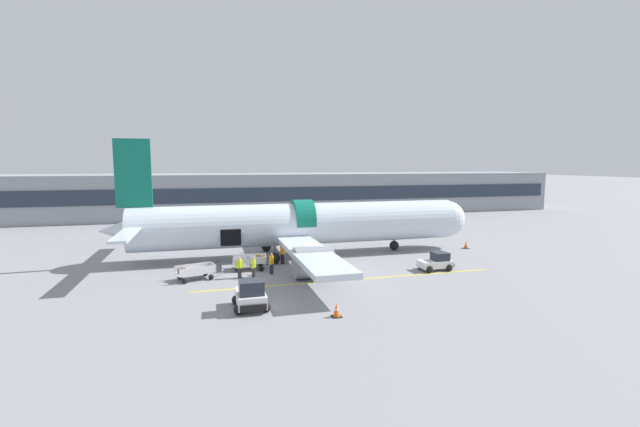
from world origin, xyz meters
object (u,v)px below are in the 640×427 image
baggage_cart_queued (196,273)px  baggage_tug_mid (251,296)px  baggage_tug_lead (436,262)px  ground_crew_loader_a (239,267)px  ground_crew_supervisor (271,263)px  suitcase_on_tarmac_upright (218,267)px  ground_crew_driver (254,267)px  ground_crew_loader_b (283,253)px  baggage_cart_loading (251,262)px  airplane (297,225)px

baggage_cart_queued → baggage_tug_mid: bearing=-66.7°
baggage_tug_lead → ground_crew_loader_a: 15.45m
ground_crew_supervisor → baggage_cart_queued: bearing=-178.4°
ground_crew_loader_a → suitcase_on_tarmac_upright: (-1.51, 2.14, -0.45)m
ground_crew_driver → ground_crew_supervisor: (1.43, 0.60, 0.04)m
baggage_cart_queued → ground_crew_supervisor: bearing=1.6°
ground_crew_loader_b → ground_crew_driver: 4.61m
baggage_tug_mid → baggage_tug_lead: bearing=19.7°
ground_crew_loader_a → ground_crew_loader_b: (3.87, 3.56, 0.13)m
baggage_cart_queued → ground_crew_loader_a: 3.14m
baggage_cart_loading → airplane: bearing=41.2°
baggage_cart_loading → ground_crew_loader_a: ground_crew_loader_a is taller
baggage_tug_mid → baggage_cart_loading: 9.54m
baggage_tug_lead → ground_crew_driver: 14.42m
baggage_tug_lead → airplane: bearing=139.5°
airplane → baggage_tug_lead: bearing=-40.5°
baggage_tug_lead → suitcase_on_tarmac_upright: baggage_tug_lead is taller
baggage_cart_loading → ground_crew_driver: bearing=-91.1°
baggage_cart_loading → ground_crew_supervisor: bearing=-53.3°
ground_crew_loader_a → ground_crew_driver: (1.03, -0.08, -0.02)m
airplane → ground_crew_supervisor: (-3.33, -5.98, -1.98)m
baggage_cart_queued → ground_crew_loader_b: bearing=24.6°
ground_crew_supervisor → baggage_tug_lead: bearing=-9.6°
baggage_tug_lead → ground_crew_loader_b: bearing=155.6°
baggage_cart_queued → ground_crew_loader_a: size_ratio=2.32×
airplane → ground_crew_loader_b: airplane is taller
ground_crew_loader_a → ground_crew_supervisor: size_ratio=0.97×
baggage_tug_mid → baggage_cart_queued: baggage_tug_mid is taller
baggage_tug_mid → ground_crew_supervisor: 7.99m
airplane → baggage_cart_queued: bearing=-145.4°
airplane → ground_crew_supervisor: 7.13m
baggage_tug_lead → baggage_cart_queued: 18.57m
ground_crew_loader_a → ground_crew_driver: 1.03m
airplane → baggage_tug_mid: size_ratio=12.22×
baggage_cart_queued → ground_crew_supervisor: 5.58m
baggage_cart_queued → ground_crew_driver: 4.17m
baggage_tug_lead → ground_crew_loader_b: 12.62m
baggage_cart_loading → ground_crew_supervisor: 2.33m
baggage_tug_mid → suitcase_on_tarmac_upright: bearing=99.9°
baggage_tug_mid → baggage_cart_loading: bearing=84.2°
ground_crew_driver → airplane: bearing=54.1°
ground_crew_loader_a → ground_crew_supervisor: ground_crew_supervisor is taller
baggage_tug_lead → baggage_tug_mid: baggage_tug_mid is taller
baggage_tug_lead → ground_crew_driver: size_ratio=1.77×
ground_crew_loader_b → ground_crew_supervisor: 3.35m
ground_crew_loader_a → ground_crew_loader_b: 5.26m
suitcase_on_tarmac_upright → ground_crew_loader_b: bearing=14.8°
baggage_cart_queued → ground_crew_loader_a: bearing=-6.7°
baggage_cart_queued → suitcase_on_tarmac_upright: baggage_cart_queued is taller
baggage_tug_mid → ground_crew_supervisor: size_ratio=1.71×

